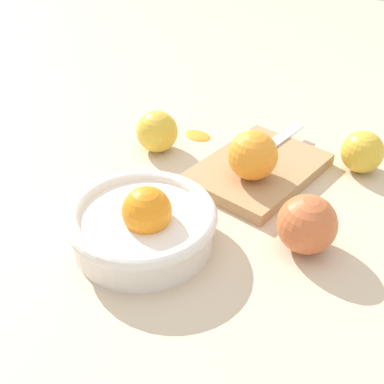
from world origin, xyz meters
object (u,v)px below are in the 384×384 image
at_px(bowl, 143,224).
at_px(knife, 269,145).
at_px(apple_back_right, 157,132).
at_px(apple_front_right, 362,152).
at_px(cutting_board, 258,170).
at_px(orange_on_board, 253,155).
at_px(apple_front_center, 307,224).

height_order(bowl, knife, bowl).
xyz_separation_m(bowl, apple_back_right, (0.22, 0.11, 0.00)).
height_order(knife, apple_front_right, apple_front_right).
xyz_separation_m(bowl, cutting_board, (0.23, -0.07, -0.02)).
xyz_separation_m(orange_on_board, apple_front_right, (0.13, -0.14, -0.02)).
distance_m(cutting_board, knife, 0.06).
relative_size(bowl, apple_front_center, 2.52).
bearing_deg(cutting_board, orange_on_board, -176.88).
height_order(cutting_board, orange_on_board, orange_on_board).
relative_size(knife, apple_front_right, 2.27).
bearing_deg(bowl, apple_back_right, 26.85).
distance_m(orange_on_board, knife, 0.10).
xyz_separation_m(orange_on_board, knife, (0.09, 0.01, -0.03)).
relative_size(bowl, apple_front_right, 2.94).
bearing_deg(orange_on_board, knife, 4.82).
relative_size(orange_on_board, knife, 0.49).
bearing_deg(cutting_board, apple_back_right, 92.63).
bearing_deg(bowl, apple_front_right, -33.81).
xyz_separation_m(orange_on_board, apple_back_right, (0.03, 0.19, -0.02)).
bearing_deg(apple_front_center, orange_on_board, 50.87).
bearing_deg(knife, cutting_board, -174.12).
distance_m(knife, apple_back_right, 0.19).
distance_m(bowl, apple_back_right, 0.24).
bearing_deg(apple_back_right, apple_front_right, -72.63).
bearing_deg(apple_front_center, bowl, 116.00).
relative_size(bowl, cutting_board, 0.93).
relative_size(cutting_board, apple_front_center, 2.70).
height_order(cutting_board, apple_front_center, apple_front_center).
bearing_deg(apple_back_right, bowl, -153.15).
xyz_separation_m(cutting_board, apple_back_right, (-0.01, 0.18, 0.03)).
bearing_deg(knife, apple_front_center, -146.38).
bearing_deg(bowl, apple_front_center, -64.00).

